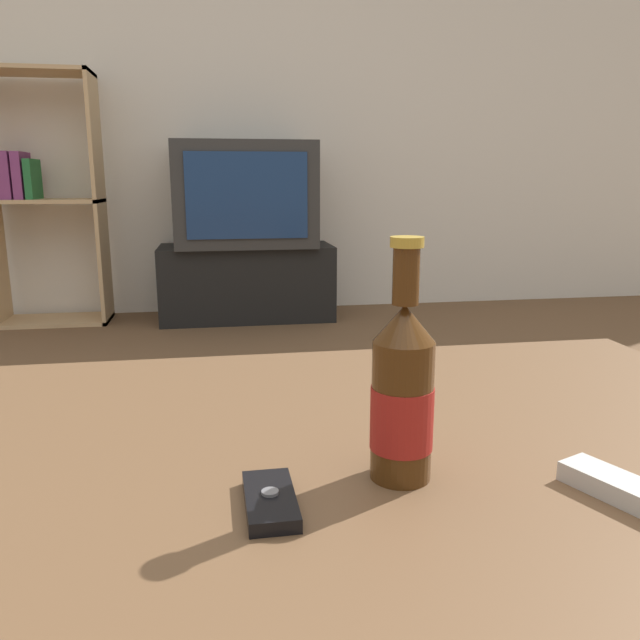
# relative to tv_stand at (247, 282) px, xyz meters

# --- Properties ---
(back_wall) EXTENTS (8.00, 0.05, 2.60)m
(back_wall) POSITION_rel_tv_stand_xyz_m (-0.04, 0.28, 1.10)
(back_wall) COLOR silver
(back_wall) RESTS_ON ground_plane
(coffee_table) EXTENTS (1.22, 0.76, 0.46)m
(coffee_table) POSITION_rel_tv_stand_xyz_m (-0.04, -2.75, 0.19)
(coffee_table) COLOR brown
(coffee_table) RESTS_ON ground_plane
(tv_stand) EXTENTS (0.93, 0.41, 0.40)m
(tv_stand) POSITION_rel_tv_stand_xyz_m (0.00, 0.00, 0.00)
(tv_stand) COLOR black
(tv_stand) RESTS_ON ground_plane
(television) EXTENTS (0.74, 0.51, 0.55)m
(television) POSITION_rel_tv_stand_xyz_m (-0.00, -0.00, 0.47)
(television) COLOR #2D2D2D
(television) RESTS_ON tv_stand
(bookshelf) EXTENTS (0.56, 0.30, 1.29)m
(bookshelf) POSITION_rel_tv_stand_xyz_m (-1.06, 0.06, 0.47)
(bookshelf) COLOR tan
(bookshelf) RESTS_ON ground_plane
(beer_bottle) EXTENTS (0.06, 0.06, 0.25)m
(beer_bottle) POSITION_rel_tv_stand_xyz_m (0.02, -2.85, 0.35)
(beer_bottle) COLOR #47280F
(beer_bottle) RESTS_ON coffee_table
(cell_phone) EXTENTS (0.05, 0.10, 0.02)m
(cell_phone) POSITION_rel_tv_stand_xyz_m (-0.12, -2.89, 0.26)
(cell_phone) COLOR black
(cell_phone) RESTS_ON coffee_table
(remote_control) EXTENTS (0.10, 0.16, 0.02)m
(remote_control) POSITION_rel_tv_stand_xyz_m (0.22, -2.95, 0.27)
(remote_control) COLOR beige
(remote_control) RESTS_ON coffee_table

